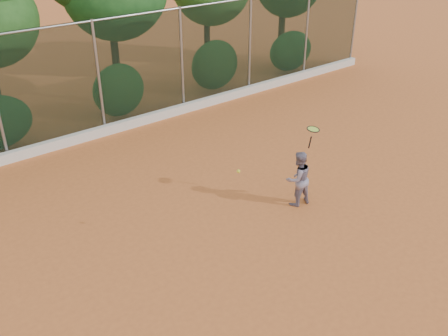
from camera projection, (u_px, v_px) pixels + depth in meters
ground at (252, 235)px, 10.92m from camera, size 80.00×80.00×0.00m
concrete_curb at (108, 130)px, 15.54m from camera, size 24.00×0.20×0.30m
tennis_player at (298, 179)px, 11.74m from camera, size 0.74×0.62×1.37m
chainlink_fence at (98, 75)px, 14.85m from camera, size 24.09×0.09×3.50m
tennis_racket at (313, 131)px, 11.29m from camera, size 0.36×0.37×0.54m
tennis_ball_in_flight at (238, 171)px, 9.59m from camera, size 0.07×0.07×0.07m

